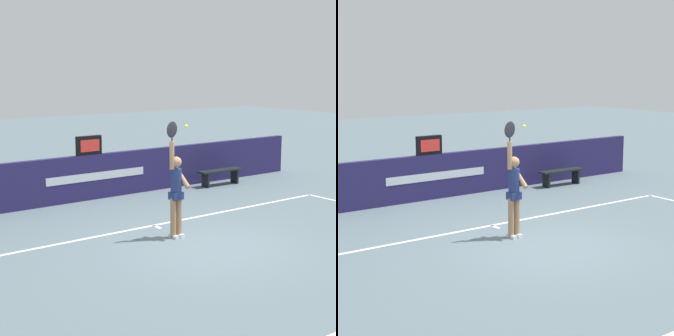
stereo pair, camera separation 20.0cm
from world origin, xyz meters
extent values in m
plane|color=slate|center=(0.00, 0.00, 0.00)|extent=(60.00, 60.00, 0.00)
cube|color=white|center=(0.00, 1.91, 0.00)|extent=(10.88, 0.10, 0.00)
cube|color=white|center=(0.00, 1.76, 0.00)|extent=(0.10, 0.30, 0.00)
cube|color=#231D4E|center=(0.00, 5.12, 0.62)|extent=(15.22, 0.19, 1.24)
cube|color=silver|center=(0.30, 5.02, 0.65)|extent=(3.03, 0.01, 0.22)
cube|color=black|center=(0.12, 5.12, 1.50)|extent=(0.73, 0.14, 0.52)
cube|color=red|center=(0.12, 5.05, 1.50)|extent=(0.57, 0.01, 0.32)
cylinder|color=#A27957|center=(-0.06, 0.87, 0.44)|extent=(0.13, 0.13, 0.88)
cylinder|color=#A27957|center=(-0.21, 0.86, 0.44)|extent=(0.13, 0.13, 0.88)
cube|color=white|center=(-0.06, 0.85, 0.04)|extent=(0.11, 0.25, 0.07)
cube|color=white|center=(-0.21, 0.84, 0.04)|extent=(0.11, 0.25, 0.07)
cylinder|color=navy|center=(-0.14, 0.86, 1.19)|extent=(0.23, 0.23, 0.62)
cube|color=navy|center=(-0.14, 0.86, 0.92)|extent=(0.28, 0.23, 0.16)
sphere|color=#A27957|center=(-0.14, 0.86, 1.64)|extent=(0.23, 0.23, 0.23)
cylinder|color=#A27957|center=(-0.25, 0.86, 1.79)|extent=(0.12, 0.11, 0.59)
cylinder|color=#A27957|center=(-0.02, 0.81, 1.29)|extent=(0.13, 0.47, 0.42)
ellipsoid|color=black|center=(-0.25, 0.86, 2.33)|extent=(0.34, 0.05, 0.39)
cylinder|color=black|center=(-0.25, 0.86, 2.14)|extent=(0.03, 0.03, 0.18)
sphere|color=#D3E72E|center=(0.08, 0.81, 2.38)|extent=(0.07, 0.07, 0.07)
cube|color=black|center=(4.30, 4.46, 0.46)|extent=(1.52, 0.41, 0.05)
cube|color=black|center=(3.73, 4.48, 0.23)|extent=(0.07, 0.32, 0.46)
cube|color=black|center=(4.88, 4.44, 0.23)|extent=(0.07, 0.32, 0.46)
camera|label=1|loc=(-7.40, -8.71, 3.63)|focal=62.14mm
camera|label=2|loc=(-7.24, -8.82, 3.63)|focal=62.14mm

